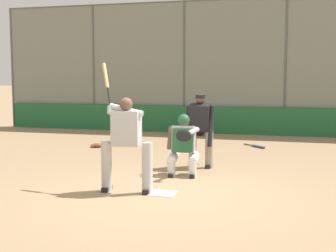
% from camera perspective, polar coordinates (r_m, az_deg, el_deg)
% --- Properties ---
extents(ground_plane, '(160.00, 160.00, 0.00)m').
position_cam_1_polar(ground_plane, '(8.03, -0.62, -8.24)').
color(ground_plane, '#9E7F5B').
extents(home_plate_marker, '(0.43, 0.43, 0.01)m').
position_cam_1_polar(home_plate_marker, '(8.03, -0.62, -8.20)').
color(home_plate_marker, white).
rests_on(home_plate_marker, ground_plane).
extents(backstop_fence, '(17.46, 0.08, 4.62)m').
position_cam_1_polar(backstop_fence, '(16.32, 7.98, 7.49)').
color(backstop_fence, '#515651').
rests_on(backstop_fence, ground_plane).
extents(padding_wall, '(17.03, 0.18, 0.94)m').
position_cam_1_polar(padding_wall, '(16.28, 7.84, 0.68)').
color(padding_wall, '#236638').
rests_on(padding_wall, ground_plane).
extents(bleachers_beyond, '(12.16, 2.50, 1.48)m').
position_cam_1_polar(bleachers_beyond, '(18.73, 16.97, 1.22)').
color(bleachers_beyond, slate).
rests_on(bleachers_beyond, ground_plane).
extents(batter_at_plate, '(1.07, 0.61, 2.22)m').
position_cam_1_polar(batter_at_plate, '(8.00, -5.15, -1.82)').
color(batter_at_plate, '#B7B7BC').
rests_on(batter_at_plate, ground_plane).
extents(catcher_behind_plate, '(0.67, 0.78, 1.24)m').
position_cam_1_polar(catcher_behind_plate, '(9.37, 1.86, -2.19)').
color(catcher_behind_plate, silver).
rests_on(catcher_behind_plate, ground_plane).
extents(umpire_home, '(0.65, 0.43, 1.60)m').
position_cam_1_polar(umpire_home, '(10.15, 3.97, -0.33)').
color(umpire_home, gray).
rests_on(umpire_home, ground_plane).
extents(spare_bat_near_backstop, '(0.64, 0.63, 0.07)m').
position_cam_1_polar(spare_bat_near_backstop, '(13.33, 10.78, -2.46)').
color(spare_bat_near_backstop, black).
rests_on(spare_bat_near_backstop, ground_plane).
extents(spare_bat_by_padding, '(0.80, 0.22, 0.07)m').
position_cam_1_polar(spare_bat_by_padding, '(14.02, -4.53, -1.95)').
color(spare_bat_by_padding, black).
rests_on(spare_bat_by_padding, ground_plane).
extents(fielding_glove_on_dirt, '(0.34, 0.26, 0.12)m').
position_cam_1_polar(fielding_glove_on_dirt, '(13.25, -8.69, -2.35)').
color(fielding_glove_on_dirt, brown).
rests_on(fielding_glove_on_dirt, ground_plane).
extents(equipment_bag_dugout_side, '(1.13, 0.30, 0.30)m').
position_cam_1_polar(equipment_bag_dugout_side, '(15.83, 2.50, -0.59)').
color(equipment_bag_dugout_side, black).
rests_on(equipment_bag_dugout_side, ground_plane).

